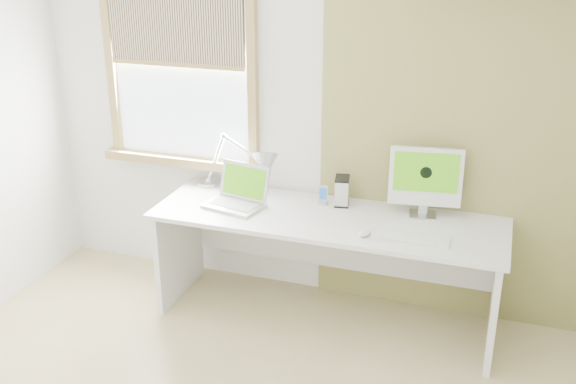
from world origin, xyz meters
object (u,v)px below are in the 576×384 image
at_px(desk, 329,240).
at_px(external_drive, 342,191).
at_px(laptop, 238,195).
at_px(imac, 425,178).
at_px(desk_lamp, 254,166).

distance_m(desk, external_drive, 0.33).
bearing_deg(laptop, imac, 10.35).
bearing_deg(external_drive, desk_lamp, -176.68).
xyz_separation_m(laptop, imac, (1.16, 0.21, 0.18)).
height_order(desk_lamp, external_drive, desk_lamp).
bearing_deg(external_drive, desk, -102.66).
distance_m(desk_lamp, imac, 1.12).
relative_size(desk_lamp, external_drive, 3.64).
bearing_deg(imac, desk, -164.36).
xyz_separation_m(desk, laptop, (-0.60, -0.05, 0.26)).
bearing_deg(imac, laptop, -169.65).
xyz_separation_m(desk, imac, (0.56, 0.16, 0.44)).
bearing_deg(desk, desk_lamp, 167.39).
xyz_separation_m(desk_lamp, imac, (1.12, 0.03, 0.04)).
bearing_deg(external_drive, imac, -0.31).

